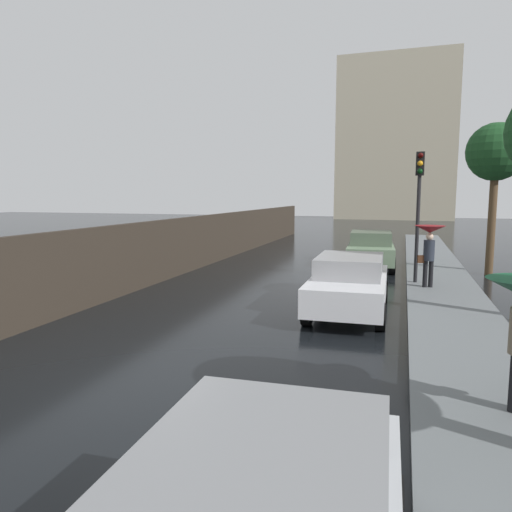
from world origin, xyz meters
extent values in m
plane|color=black|center=(0.00, 0.00, 0.00)|extent=(120.00, 120.00, 0.00)
cube|color=slate|center=(5.10, 0.00, 0.07)|extent=(2.20, 60.00, 0.14)
cube|color=slate|center=(2.57, 13.78, 0.67)|extent=(2.03, 4.12, 0.67)
cube|color=#4D5C49|center=(2.57, 13.82, 1.27)|extent=(1.70, 2.14, 0.53)
cylinder|color=black|center=(1.67, 15.06, 0.33)|extent=(0.26, 0.68, 0.66)
cylinder|color=black|center=(3.33, 15.15, 0.33)|extent=(0.26, 0.68, 0.66)
cylinder|color=black|center=(1.82, 12.40, 0.33)|extent=(0.26, 0.68, 0.66)
cylinder|color=black|center=(3.48, 12.50, 0.33)|extent=(0.26, 0.68, 0.66)
cube|color=gray|center=(3.00, -3.69, 1.19)|extent=(1.63, 2.16, 0.55)
cylinder|color=black|center=(2.14, -2.48, 0.33)|extent=(0.24, 0.66, 0.65)
cube|color=silver|center=(2.55, 5.89, 0.65)|extent=(1.89, 4.34, 0.67)
cube|color=gray|center=(2.54, 5.95, 1.24)|extent=(1.64, 2.25, 0.50)
cylinder|color=black|center=(1.68, 7.30, 0.32)|extent=(0.23, 0.64, 0.64)
cylinder|color=black|center=(3.36, 7.33, 0.32)|extent=(0.23, 0.64, 0.64)
cylinder|color=black|center=(1.73, 4.46, 0.32)|extent=(0.23, 0.64, 0.64)
cylinder|color=black|center=(3.41, 4.49, 0.32)|extent=(0.23, 0.64, 0.64)
cylinder|color=black|center=(4.53, 9.45, 0.56)|extent=(0.14, 0.14, 0.84)
cylinder|color=black|center=(4.70, 9.51, 0.56)|extent=(0.14, 0.14, 0.84)
cylinder|color=#232833|center=(4.62, 9.48, 1.30)|extent=(0.33, 0.33, 0.65)
sphere|color=beige|center=(4.62, 9.48, 1.74)|extent=(0.23, 0.23, 0.23)
cube|color=#3F2314|center=(4.38, 9.41, 1.03)|extent=(0.22, 0.15, 0.24)
cylinder|color=#4C4C51|center=(4.62, 9.48, 1.66)|extent=(0.02, 0.02, 0.84)
cone|color=maroon|center=(4.62, 9.48, 1.97)|extent=(0.93, 0.93, 0.22)
cylinder|color=black|center=(4.26, 10.25, 1.89)|extent=(0.12, 0.12, 3.51)
cube|color=black|center=(4.26, 10.25, 4.02)|extent=(0.26, 0.26, 0.75)
sphere|color=#360503|center=(4.26, 10.08, 4.27)|extent=(0.17, 0.17, 0.17)
sphere|color=orange|center=(4.26, 10.08, 4.02)|extent=(0.17, 0.17, 0.17)
sphere|color=black|center=(4.26, 10.08, 3.77)|extent=(0.17, 0.17, 0.17)
cylinder|color=#4C3823|center=(6.99, 13.49, 1.92)|extent=(0.29, 0.29, 3.85)
sphere|color=#19421E|center=(6.99, 13.49, 4.60)|extent=(2.13, 2.13, 2.13)
cube|color=#B2A88E|center=(2.71, 57.10, 9.54)|extent=(14.06, 10.36, 19.08)
camera|label=1|loc=(3.81, -6.43, 3.06)|focal=33.91mm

